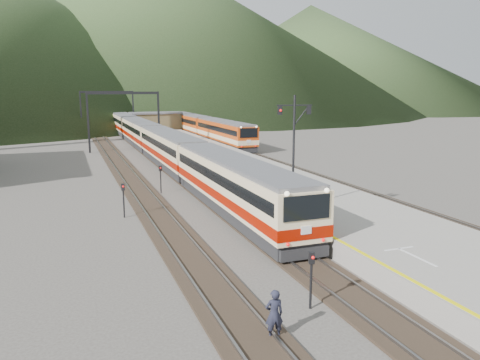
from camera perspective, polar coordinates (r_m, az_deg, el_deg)
name	(u,v)px	position (r m, az deg, el deg)	size (l,w,h in m)	color
track_main	(170,166)	(51.37, -8.56, 1.68)	(2.60, 200.00, 0.23)	black
track_far	(123,169)	(50.59, -14.11, 1.32)	(2.60, 200.00, 0.23)	black
track_second	(267,161)	(54.86, 3.27, 2.37)	(2.60, 200.00, 0.23)	black
platform	(224,162)	(50.84, -1.91, 2.19)	(8.00, 100.00, 1.00)	gray
gantry_near	(124,110)	(65.12, -13.98, 8.31)	(9.55, 0.25, 8.00)	black
gantry_far	(107,104)	(89.98, -15.88, 8.88)	(9.55, 0.25, 8.00)	black
station_shed	(156,120)	(89.26, -10.22, 7.17)	(9.40, 4.40, 3.10)	brown
hill_b	(146,28)	(244.76, -11.40, 17.66)	(220.00, 220.00, 75.00)	#283F1C
hill_c	(310,56)	(251.02, 8.49, 14.72)	(160.00, 160.00, 50.00)	#283F1C
main_train	(153,139)	(60.71, -10.57, 4.91)	(2.96, 81.24, 3.62)	beige
second_train	(190,124)	(87.93, -6.07, 6.84)	(2.88, 59.10, 3.52)	#BD410F
signal_mast	(294,141)	(28.49, 6.57, 4.79)	(2.18, 0.50, 6.96)	black
short_signal_a	(311,273)	(18.25, 8.68, -11.10)	(0.26, 0.22, 2.27)	black
short_signal_b	(161,176)	(38.15, -9.66, 0.54)	(0.25, 0.21, 2.27)	black
short_signal_c	(123,196)	(31.42, -14.03, -1.88)	(0.25, 0.21, 2.27)	black
worker	(274,314)	(16.37, 4.19, -15.99)	(0.64, 0.42, 1.74)	#1F2030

